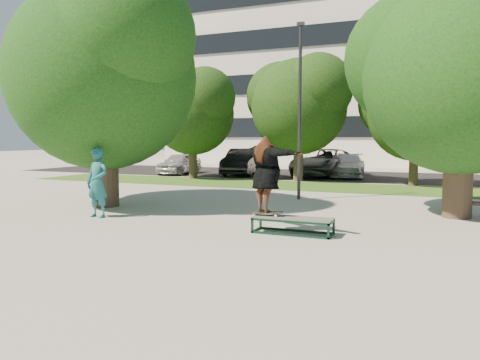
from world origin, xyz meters
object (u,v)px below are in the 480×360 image
at_px(lamppost, 300,109).
at_px(car_silver_a, 179,163).
at_px(tree_left, 102,65).
at_px(grind_box, 293,226).
at_px(tree_right, 459,66).
at_px(car_grey, 325,162).
at_px(car_dark, 243,162).
at_px(car_silver_b, 348,165).
at_px(bystander, 98,183).

distance_m(lamppost, car_silver_a, 13.21).
bearing_deg(tree_left, grind_box, -15.89).
height_order(tree_left, tree_right, tree_left).
height_order(lamppost, car_silver_a, lamppost).
xyz_separation_m(lamppost, car_grey, (-1.38, 10.44, -2.38)).
relative_size(car_dark, car_grey, 0.84).
relative_size(grind_box, car_silver_a, 0.48).
height_order(car_dark, car_silver_b, car_dark).
xyz_separation_m(tree_left, tree_right, (10.21, 1.99, -0.33)).
relative_size(lamppost, grind_box, 3.39).
bearing_deg(car_dark, grind_box, -72.40).
relative_size(tree_right, car_dark, 1.40).
xyz_separation_m(tree_right, bystander, (-8.95, -3.85, -3.14)).
relative_size(grind_box, car_silver_b, 0.41).
relative_size(lamppost, car_silver_b, 1.39).
bearing_deg(lamppost, car_silver_b, 90.48).
height_order(bystander, car_dark, bystander).
distance_m(tree_left, tree_right, 10.41).
relative_size(car_silver_a, car_grey, 0.67).
bearing_deg(car_dark, car_silver_b, -0.02).
xyz_separation_m(lamppost, grind_box, (1.50, -5.84, -2.96)).
distance_m(grind_box, car_grey, 16.54).
relative_size(lamppost, car_dark, 1.31).
xyz_separation_m(tree_right, car_silver_a, (-14.71, 10.42, -3.46)).
distance_m(tree_right, grind_box, 6.51).
bearing_deg(lamppost, car_silver_a, 139.05).
height_order(lamppost, car_silver_b, lamppost).
bearing_deg(tree_left, car_dark, 93.06).
bearing_deg(car_grey, car_dark, -156.51).
bearing_deg(bystander, car_silver_a, 116.98).
bearing_deg(car_silver_a, car_silver_b, 7.00).
xyz_separation_m(lamppost, car_dark, (-6.00, 9.35, -2.38)).
distance_m(tree_right, bystander, 10.23).
distance_m(tree_left, grind_box, 8.23).
bearing_deg(car_grey, grind_box, -69.78).
bearing_deg(bystander, tree_right, 28.27).
height_order(lamppost, car_grey, lamppost).
bearing_deg(lamppost, bystander, -124.95).
bearing_deg(tree_right, car_silver_a, 144.70).
xyz_separation_m(tree_left, grind_box, (6.79, -1.93, -4.23)).
relative_size(tree_left, car_dark, 1.53).
relative_size(tree_left, lamppost, 1.16).
distance_m(lamppost, car_dark, 11.36).
xyz_separation_m(bystander, car_silver_b, (3.94, 16.02, -0.32)).
xyz_separation_m(tree_right, car_dark, (-10.92, 11.26, -3.33)).
bearing_deg(car_silver_a, tree_left, -73.27).
distance_m(tree_right, car_dark, 16.03).
height_order(bystander, car_silver_a, bystander).
bearing_deg(car_silver_a, grind_box, -54.99).
xyz_separation_m(grind_box, car_dark, (-7.50, 15.19, 0.58)).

